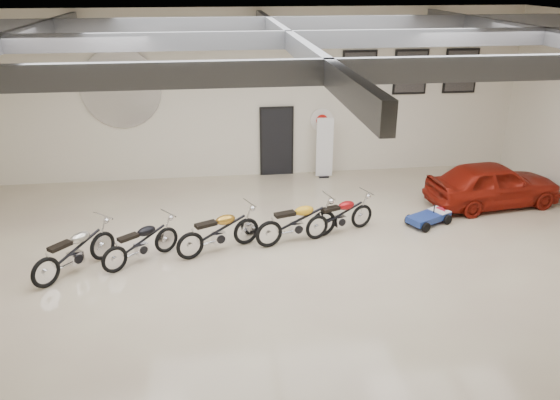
{
  "coord_description": "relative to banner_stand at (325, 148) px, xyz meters",
  "views": [
    {
      "loc": [
        -1.45,
        -10.15,
        5.87
      ],
      "look_at": [
        0.0,
        1.2,
        1.1
      ],
      "focal_mm": 35.0,
      "sensor_mm": 36.0,
      "label": 1
    }
  ],
  "objects": [
    {
      "name": "floor",
      "position": [
        -1.92,
        -5.5,
        -0.94
      ],
      "size": [
        16.0,
        12.0,
        0.01
      ],
      "primitive_type": "cube",
      "color": "#C3B995",
      "rests_on": "ground"
    },
    {
      "name": "ceiling",
      "position": [
        -1.92,
        -5.5,
        4.06
      ],
      "size": [
        16.0,
        12.0,
        0.01
      ],
      "primitive_type": "cube",
      "color": "slate",
      "rests_on": "back_wall"
    },
    {
      "name": "back_wall",
      "position": [
        -1.92,
        0.5,
        1.56
      ],
      "size": [
        16.0,
        0.02,
        5.0
      ],
      "primitive_type": "cube",
      "color": "beige",
      "rests_on": "floor"
    },
    {
      "name": "ceiling_beams",
      "position": [
        -1.92,
        -5.5,
        3.81
      ],
      "size": [
        15.8,
        11.8,
        0.32
      ],
      "primitive_type": null,
      "color": "#5A5C61",
      "rests_on": "ceiling"
    },
    {
      "name": "door",
      "position": [
        -1.42,
        0.45,
        0.11
      ],
      "size": [
        0.92,
        0.08,
        2.1
      ],
      "primitive_type": "cube",
      "color": "black",
      "rests_on": "back_wall"
    },
    {
      "name": "logo_plaque",
      "position": [
        -5.92,
        0.45,
        1.86
      ],
      "size": [
        2.3,
        0.06,
        1.16
      ],
      "primitive_type": null,
      "color": "silver",
      "rests_on": "back_wall"
    },
    {
      "name": "poster_left",
      "position": [
        1.08,
        0.46,
        2.16
      ],
      "size": [
        1.05,
        0.08,
        1.35
      ],
      "primitive_type": null,
      "color": "black",
      "rests_on": "back_wall"
    },
    {
      "name": "poster_mid",
      "position": [
        2.68,
        0.46,
        2.16
      ],
      "size": [
        1.05,
        0.08,
        1.35
      ],
      "primitive_type": null,
      "color": "black",
      "rests_on": "back_wall"
    },
    {
      "name": "poster_right",
      "position": [
        4.28,
        0.46,
        2.16
      ],
      "size": [
        1.05,
        0.08,
        1.35
      ],
      "primitive_type": null,
      "color": "black",
      "rests_on": "back_wall"
    },
    {
      "name": "oil_sign",
      "position": [
        -0.02,
        0.45,
        0.76
      ],
      "size": [
        0.72,
        0.1,
        0.72
      ],
      "primitive_type": null,
      "color": "white",
      "rests_on": "back_wall"
    },
    {
      "name": "banner_stand",
      "position": [
        0.0,
        0.0,
        0.0
      ],
      "size": [
        0.51,
        0.21,
        1.88
      ],
      "primitive_type": null,
      "rotation": [
        0.0,
        0.0,
        -0.02
      ],
      "color": "white",
      "rests_on": "floor"
    },
    {
      "name": "motorcycle_silver",
      "position": [
        -6.36,
        -5.09,
        -0.42
      ],
      "size": [
        1.8,
        1.91,
        1.04
      ],
      "primitive_type": null,
      "rotation": [
        0.0,
        0.0,
        0.85
      ],
      "color": "silver",
      "rests_on": "floor"
    },
    {
      "name": "motorcycle_black",
      "position": [
        -5.04,
        -4.79,
        -0.46
      ],
      "size": [
        1.81,
        1.59,
        0.96
      ],
      "primitive_type": null,
      "rotation": [
        0.0,
        0.0,
        0.66
      ],
      "color": "silver",
      "rests_on": "floor"
    },
    {
      "name": "motorcycle_gold",
      "position": [
        -3.34,
        -4.52,
        -0.42
      ],
      "size": [
        2.08,
        1.39,
        1.04
      ],
      "primitive_type": null,
      "rotation": [
        0.0,
        0.0,
        0.43
      ],
      "color": "silver",
      "rests_on": "floor"
    },
    {
      "name": "motorcycle_yellow",
      "position": [
        -1.52,
        -4.24,
        -0.41
      ],
      "size": [
        2.12,
        1.19,
        1.06
      ],
      "primitive_type": null,
      "rotation": [
        0.0,
        0.0,
        0.29
      ],
      "color": "silver",
      "rests_on": "floor"
    },
    {
      "name": "motorcycle_red",
      "position": [
        -0.41,
        -3.93,
        -0.45
      ],
      "size": [
        1.95,
        1.23,
        0.97
      ],
      "primitive_type": null,
      "rotation": [
        0.0,
        0.0,
        0.38
      ],
      "color": "silver",
      "rests_on": "floor"
    },
    {
      "name": "go_kart",
      "position": [
        2.03,
        -3.68,
        -0.68
      ],
      "size": [
        1.56,
        1.22,
        0.51
      ],
      "primitive_type": null,
      "rotation": [
        0.0,
        0.0,
        0.47
      ],
      "color": "navy",
      "rests_on": "floor"
    },
    {
      "name": "vintage_car",
      "position": [
        4.08,
        -2.76,
        -0.32
      ],
      "size": [
        1.88,
        3.76,
        1.23
      ],
      "primitive_type": "imported",
      "rotation": [
        0.0,
        0.0,
        1.69
      ],
      "color": "maroon",
      "rests_on": "floor"
    }
  ]
}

